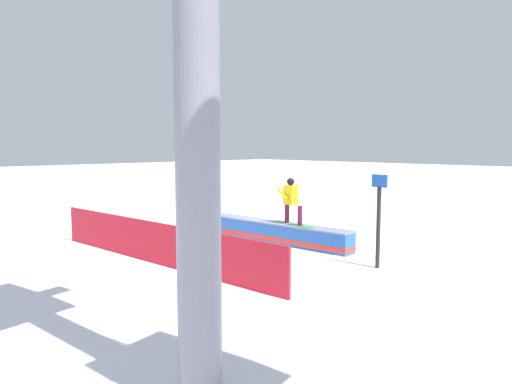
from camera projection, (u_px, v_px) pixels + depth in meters
name	position (u px, v px, depth m)	size (l,w,h in m)	color
ground_plane	(267.00, 240.00, 14.30)	(120.00, 120.00, 0.00)	white
grind_box	(267.00, 231.00, 14.27)	(5.88, 1.04, 0.62)	blue
snowboarder	(291.00, 199.00, 13.58)	(1.61, 0.52, 1.36)	#368C46
safety_fence	(155.00, 243.00, 11.47)	(8.40, 0.06, 1.04)	red
trail_marker	(379.00, 219.00, 10.98)	(0.40, 0.10, 2.24)	#262628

